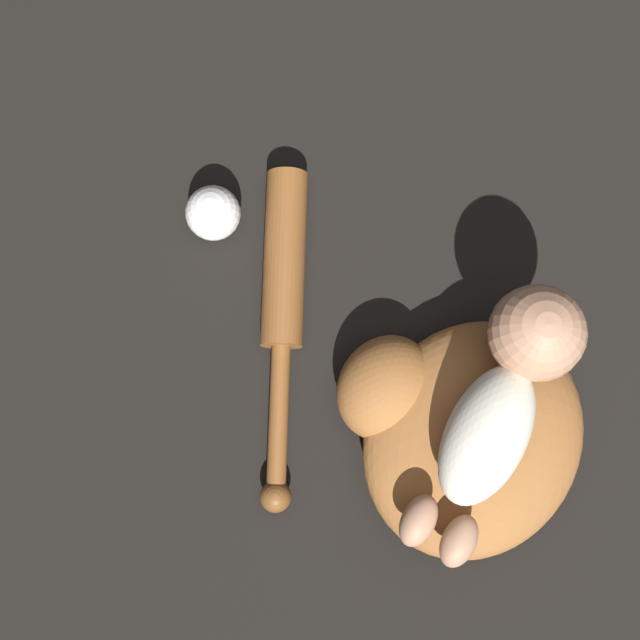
{
  "coord_description": "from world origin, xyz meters",
  "views": [
    {
      "loc": [
        -0.16,
        0.19,
        1.23
      ],
      "look_at": [
        0.04,
        0.26,
        0.08
      ],
      "focal_mm": 50.0,
      "sensor_mm": 36.0,
      "label": 1
    }
  ],
  "objects_px": {
    "baseball_glove": "(458,430)",
    "baseball": "(213,213)",
    "baby_figure": "(508,392)",
    "baseball_bat": "(283,295)"
  },
  "relations": [
    {
      "from": "baseball_glove",
      "to": "baseball_bat",
      "type": "height_order",
      "value": "baseball_glove"
    },
    {
      "from": "baby_figure",
      "to": "baseball_glove",
      "type": "bearing_deg",
      "value": 150.84
    },
    {
      "from": "baseball_glove",
      "to": "baseball_bat",
      "type": "distance_m",
      "value": 0.3
    },
    {
      "from": "baby_figure",
      "to": "baseball_bat",
      "type": "distance_m",
      "value": 0.34
    },
    {
      "from": "baseball",
      "to": "baseball_glove",
      "type": "bearing_deg",
      "value": -112.91
    },
    {
      "from": "baseball_glove",
      "to": "baseball",
      "type": "distance_m",
      "value": 0.45
    },
    {
      "from": "baseball_bat",
      "to": "baseball",
      "type": "height_order",
      "value": "baseball"
    },
    {
      "from": "baby_figure",
      "to": "baseball_bat",
      "type": "bearing_deg",
      "value": 81.73
    },
    {
      "from": "baseball_glove",
      "to": "baby_figure",
      "type": "height_order",
      "value": "baby_figure"
    },
    {
      "from": "baseball_glove",
      "to": "baseball",
      "type": "relative_size",
      "value": 4.83
    }
  ]
}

